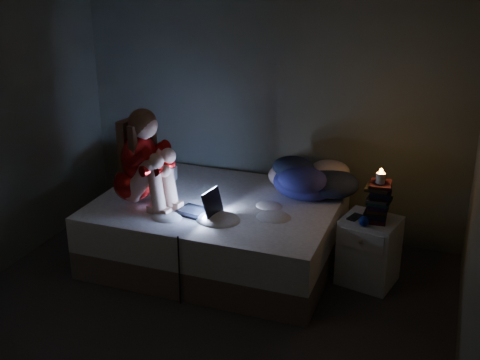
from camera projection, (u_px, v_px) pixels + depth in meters
The scene contains 12 objects.
floor at pixel (184, 335), 4.25m from camera, with size 3.60×3.80×0.02m, color black.
wall_back at pixel (270, 93), 5.45m from camera, with size 3.60×0.02×2.60m, color #5B5F53.
bed at pixel (217, 230), 5.18m from camera, with size 1.97×1.48×0.54m, color #B8B5AF, non-canonical shape.
pillow at pixel (148, 175), 5.48m from camera, with size 0.43×0.31×0.12m, color white.
woman at pixel (132, 156), 4.90m from camera, with size 0.51×0.33×0.82m, color #770009, non-canonical shape.
laptop at pixel (197, 200), 4.79m from camera, with size 0.34×0.24×0.24m, color black, non-canonical shape.
clothes_pile at pixel (306, 176), 5.12m from camera, with size 0.59×0.47×0.35m, color navy, non-canonical shape.
nightstand at pixel (369, 251), 4.81m from camera, with size 0.42×0.37×0.56m, color silver.
book_stack at pixel (379, 200), 4.65m from camera, with size 0.19×0.25×0.32m, color black, non-canonical shape.
candle at pixel (381, 175), 4.57m from camera, with size 0.07×0.07×0.08m, color beige.
phone at pixel (355, 219), 4.70m from camera, with size 0.07×0.14×0.01m, color black.
blue_orb at pixel (368, 222), 4.56m from camera, with size 0.08×0.08×0.08m, color navy.
Camera 1 is at (1.60, -3.22, 2.55)m, focal length 45.33 mm.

